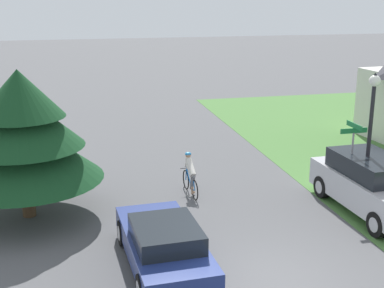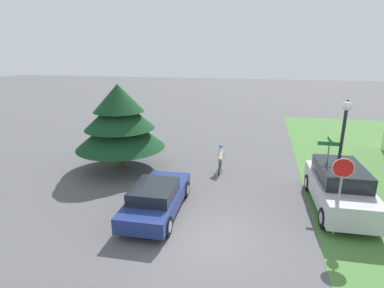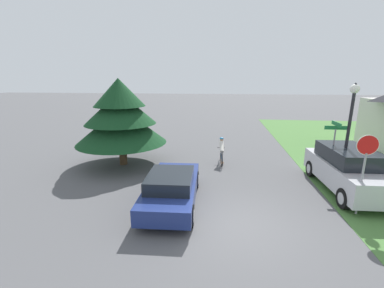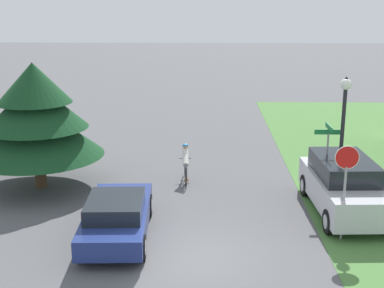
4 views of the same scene
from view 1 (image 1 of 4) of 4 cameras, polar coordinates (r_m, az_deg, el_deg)
The scene contains 7 objects.
ground_plane at distance 13.31m, azimuth 7.57°, elevation -14.27°, with size 140.00×140.00×0.00m, color #515154.
sedan_left_lane at distance 13.47m, azimuth -3.03°, elevation -10.69°, with size 1.97×4.44×1.28m.
cyclist at distance 18.14m, azimuth -0.18°, elevation -3.30°, with size 0.44×1.76×1.44m.
parked_suv_right at distance 17.53m, azimuth 18.64°, elevation -4.17°, with size 2.10×4.68×1.78m.
street_lamp at distance 17.07m, azimuth 18.57°, elevation 2.54°, with size 0.35×0.35×4.37m.
street_name_sign at distance 17.43m, azimuth 16.72°, elevation -0.60°, with size 0.90×0.90×2.77m.
conifer_tall_near at distance 16.59m, azimuth -17.65°, elevation 1.08°, with size 4.68×4.68×4.54m.
Camera 1 is at (-4.25, -10.71, 6.67)m, focal length 50.00 mm.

